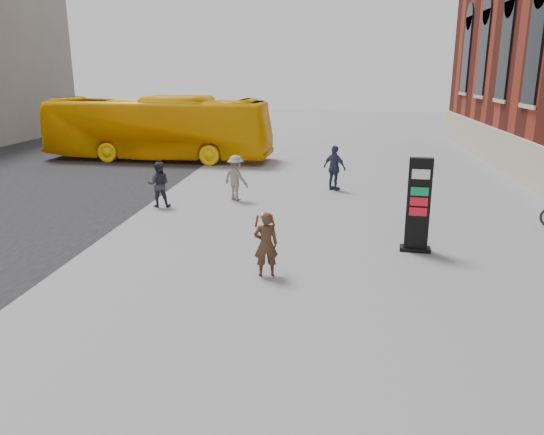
# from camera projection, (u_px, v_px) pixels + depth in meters

# --- Properties ---
(ground) EXTENTS (100.00, 100.00, 0.00)m
(ground) POSITION_uv_depth(u_px,v_px,m) (265.00, 272.00, 12.56)
(ground) COLOR #9E9EA3
(info_pylon) EXTENTS (0.83, 0.48, 2.48)m
(info_pylon) POSITION_uv_depth(u_px,v_px,m) (418.00, 205.00, 13.75)
(info_pylon) COLOR black
(info_pylon) RESTS_ON ground
(woman) EXTENTS (0.67, 0.64, 1.54)m
(woman) POSITION_uv_depth(u_px,v_px,m) (266.00, 243.00, 12.17)
(woman) COLOR #3A2415
(woman) RESTS_ON ground
(bus) EXTENTS (12.03, 3.40, 3.32)m
(bus) POSITION_uv_depth(u_px,v_px,m) (158.00, 128.00, 27.77)
(bus) COLOR #F2B206
(bus) RESTS_ON road
(pedestrian_a) EXTENTS (0.87, 0.74, 1.59)m
(pedestrian_a) POSITION_uv_depth(u_px,v_px,m) (159.00, 184.00, 18.38)
(pedestrian_a) COLOR #2D2B34
(pedestrian_a) RESTS_ON ground
(pedestrian_b) EXTENTS (1.23, 1.08, 1.65)m
(pedestrian_b) POSITION_uv_depth(u_px,v_px,m) (236.00, 178.00, 19.31)
(pedestrian_b) COLOR gray
(pedestrian_b) RESTS_ON ground
(pedestrian_c) EXTENTS (1.09, 0.97, 1.78)m
(pedestrian_c) POSITION_uv_depth(u_px,v_px,m) (335.00, 168.00, 20.89)
(pedestrian_c) COLOR #323554
(pedestrian_c) RESTS_ON ground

